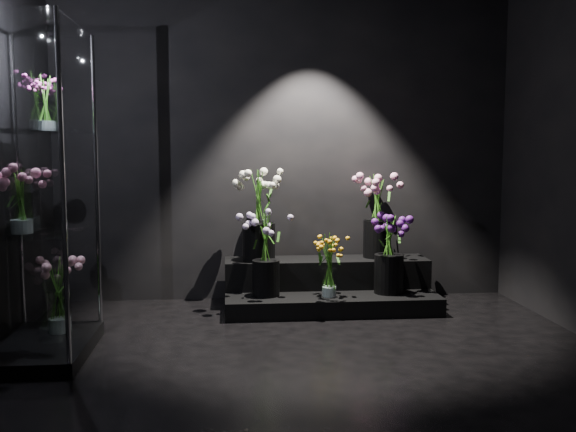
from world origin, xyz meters
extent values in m
plane|color=black|center=(0.00, 0.00, 0.00)|extent=(4.00, 4.00, 0.00)
plane|color=black|center=(0.00, 2.00, 1.40)|extent=(4.00, 0.00, 4.00)
plane|color=black|center=(0.00, -2.00, 1.40)|extent=(4.00, 0.00, 4.00)
cube|color=black|center=(0.34, 1.56, 0.07)|extent=(1.75, 0.78, 0.15)
cube|color=black|center=(0.34, 1.76, 0.27)|extent=(1.75, 0.39, 0.24)
cube|color=black|center=(-1.69, 0.51, 0.05)|extent=(0.58, 0.96, 0.10)
cube|color=white|center=(-1.69, 0.51, 0.82)|extent=(0.52, 0.90, 0.01)
cube|color=white|center=(-1.69, 0.51, 1.44)|extent=(0.52, 0.90, 0.01)
cylinder|color=white|center=(0.30, 1.36, 0.26)|extent=(0.12, 0.12, 0.23)
cylinder|color=black|center=(-0.20, 1.45, 0.29)|extent=(0.22, 0.22, 0.29)
cylinder|color=black|center=(0.82, 1.45, 0.31)|extent=(0.24, 0.24, 0.32)
cylinder|color=black|center=(-0.24, 1.72, 0.55)|extent=(0.28, 0.28, 0.32)
cylinder|color=black|center=(0.79, 1.79, 0.55)|extent=(0.24, 0.24, 0.33)
cylinder|color=white|center=(-1.74, 0.31, 0.95)|extent=(0.14, 0.14, 0.25)
cylinder|color=white|center=(-1.66, 0.65, 1.54)|extent=(0.12, 0.12, 0.19)
cylinder|color=white|center=(-1.64, 0.70, 0.24)|extent=(0.16, 0.16, 0.28)
camera|label=1|loc=(-0.49, -3.66, 1.33)|focal=40.00mm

